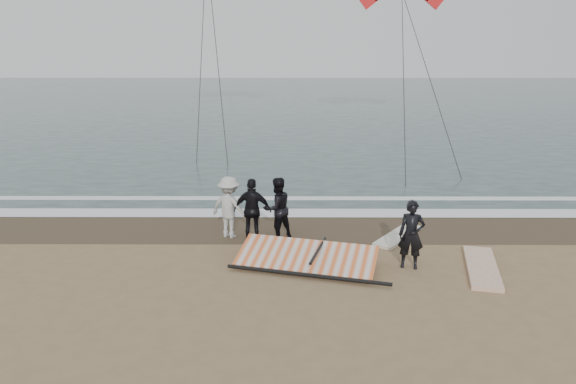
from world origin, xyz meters
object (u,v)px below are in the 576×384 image
board_cream (398,236)px  board_white (482,267)px  man_main (411,235)px  sail_rig (304,257)px

board_cream → board_white: bearing=-17.1°
board_cream → man_main: bearing=-57.0°
man_main → board_white: (1.84, -0.13, -0.85)m
board_cream → sail_rig: 3.48m
board_white → sail_rig: sail_rig is taller
sail_rig → board_white: bearing=-3.9°
board_white → sail_rig: 4.59m
man_main → board_cream: bearing=99.5°
board_cream → sail_rig: (-2.85, -1.99, 0.15)m
man_main → sail_rig: size_ratio=0.44×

